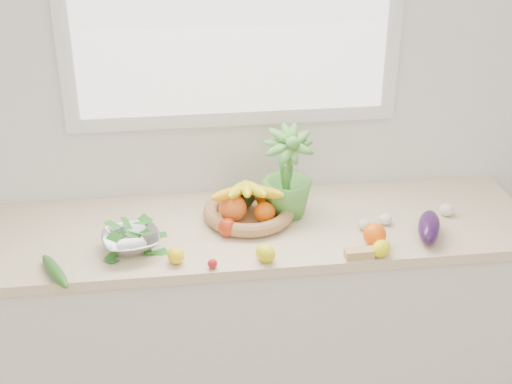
{
  "coord_description": "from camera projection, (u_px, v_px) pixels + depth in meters",
  "views": [
    {
      "loc": [
        -0.25,
        -0.4,
        2.27
      ],
      "look_at": [
        0.05,
        1.93,
        1.05
      ],
      "focal_mm": 50.0,
      "sensor_mm": 36.0,
      "label": 1
    }
  ],
  "objects": [
    {
      "name": "lemon_a",
      "position": [
        176.0,
        255.0,
        2.48
      ],
      "size": [
        0.08,
        0.09,
        0.06
      ],
      "primitive_type": "ellipsoid",
      "rotation": [
        0.0,
        0.0,
        0.35
      ],
      "color": "yellow",
      "rests_on": "countertop"
    },
    {
      "name": "garlic_a",
      "position": [
        385.0,
        219.0,
        2.72
      ],
      "size": [
        0.06,
        0.06,
        0.04
      ],
      "primitive_type": "ellipsoid",
      "rotation": [
        0.0,
        0.0,
        0.1
      ],
      "color": "white",
      "rests_on": "countertop"
    },
    {
      "name": "ginger",
      "position": [
        359.0,
        254.0,
        2.51
      ],
      "size": [
        0.11,
        0.05,
        0.03
      ],
      "primitive_type": "cube",
      "rotation": [
        0.0,
        0.0,
        0.03
      ],
      "color": "tan",
      "rests_on": "countertop"
    },
    {
      "name": "potted_herb",
      "position": [
        287.0,
        173.0,
        2.72
      ],
      "size": [
        0.21,
        0.21,
        0.35
      ],
      "primitive_type": "imported",
      "rotation": [
        0.0,
        0.0,
        0.05
      ],
      "color": "#4C9436",
      "rests_on": "countertop"
    },
    {
      "name": "lemon_c",
      "position": [
        265.0,
        253.0,
        2.49
      ],
      "size": [
        0.1,
        0.1,
        0.06
      ],
      "primitive_type": "ellipsoid",
      "rotation": [
        0.0,
        0.0,
        0.56
      ],
      "color": "yellow",
      "rests_on": "countertop"
    },
    {
      "name": "countertop",
      "position": [
        242.0,
        230.0,
        2.73
      ],
      "size": [
        2.24,
        0.62,
        0.04
      ],
      "primitive_type": "cube",
      "color": "beige",
      "rests_on": "counter_cabinet"
    },
    {
      "name": "eggplant",
      "position": [
        429.0,
        227.0,
        2.63
      ],
      "size": [
        0.15,
        0.23,
        0.09
      ],
      "primitive_type": "ellipsoid",
      "rotation": [
        0.0,
        0.0,
        -0.37
      ],
      "color": "#2B103C",
      "rests_on": "countertop"
    },
    {
      "name": "garlic_c",
      "position": [
        364.0,
        224.0,
        2.69
      ],
      "size": [
        0.05,
        0.05,
        0.04
      ],
      "primitive_type": "ellipsoid",
      "rotation": [
        0.0,
        0.0,
        -0.18
      ],
      "color": "white",
      "rests_on": "countertop"
    },
    {
      "name": "apple",
      "position": [
        227.0,
        227.0,
        2.64
      ],
      "size": [
        0.09,
        0.09,
        0.07
      ],
      "primitive_type": "sphere",
      "rotation": [
        0.0,
        0.0,
        0.3
      ],
      "color": "#AF2C0E",
      "rests_on": "countertop"
    },
    {
      "name": "orange_loose",
      "position": [
        375.0,
        235.0,
        2.58
      ],
      "size": [
        0.11,
        0.11,
        0.08
      ],
      "primitive_type": "sphere",
      "rotation": [
        0.0,
        0.0,
        -0.29
      ],
      "color": "#FF5A08",
      "rests_on": "countertop"
    },
    {
      "name": "colander_with_spinach",
      "position": [
        131.0,
        237.0,
        2.54
      ],
      "size": [
        0.24,
        0.24,
        0.11
      ],
      "color": "silver",
      "rests_on": "countertop"
    },
    {
      "name": "lemon_b",
      "position": [
        381.0,
        249.0,
        2.52
      ],
      "size": [
        0.1,
        0.1,
        0.06
      ],
      "primitive_type": "ellipsoid",
      "rotation": [
        0.0,
        0.0,
        -0.79
      ],
      "color": "yellow",
      "rests_on": "countertop"
    },
    {
      "name": "cucumber",
      "position": [
        55.0,
        271.0,
        2.41
      ],
      "size": [
        0.14,
        0.23,
        0.04
      ],
      "primitive_type": "ellipsoid",
      "rotation": [
        0.0,
        0.0,
        0.45
      ],
      "color": "#295519",
      "rests_on": "countertop"
    },
    {
      "name": "garlic_b",
      "position": [
        446.0,
        210.0,
        2.78
      ],
      "size": [
        0.08,
        0.08,
        0.05
      ],
      "primitive_type": "ellipsoid",
      "rotation": [
        0.0,
        0.0,
        0.41
      ],
      "color": "white",
      "rests_on": "countertop"
    },
    {
      "name": "fruit_basket",
      "position": [
        248.0,
        206.0,
        2.75
      ],
      "size": [
        0.38,
        0.38,
        0.18
      ],
      "color": "tan",
      "rests_on": "countertop"
    },
    {
      "name": "counter_cabinet",
      "position": [
        243.0,
        324.0,
        2.94
      ],
      "size": [
        2.2,
        0.58,
        0.86
      ],
      "primitive_type": "cube",
      "color": "silver",
      "rests_on": "ground"
    },
    {
      "name": "radish",
      "position": [
        212.0,
        264.0,
        2.45
      ],
      "size": [
        0.04,
        0.04,
        0.03
      ],
      "primitive_type": "sphere",
      "rotation": [
        0.0,
        0.0,
        -0.21
      ],
      "color": "red",
      "rests_on": "countertop"
    },
    {
      "name": "back_wall",
      "position": [
        233.0,
        87.0,
        2.78
      ],
      "size": [
        4.5,
        0.02,
        2.7
      ],
      "primitive_type": "cube",
      "color": "white",
      "rests_on": "ground"
    }
  ]
}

